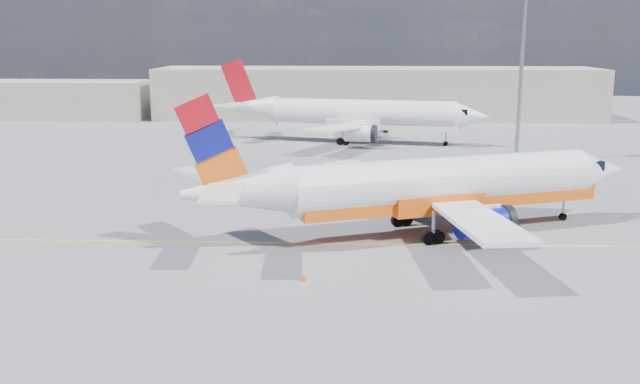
{
  "coord_description": "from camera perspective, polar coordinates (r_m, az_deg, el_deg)",
  "views": [
    {
      "loc": [
        0.26,
        -40.75,
        12.96
      ],
      "look_at": [
        -1.39,
        2.37,
        3.5
      ],
      "focal_mm": 40.0,
      "sensor_mm": 36.0,
      "label": 1
    }
  ],
  "objects": [
    {
      "name": "second_jet",
      "position": [
        88.51,
        2.82,
        6.16
      ],
      "size": [
        33.94,
        26.16,
        10.24
      ],
      "rotation": [
        0.0,
        0.0,
        -0.21
      ],
      "color": "white",
      "rests_on": "ground"
    },
    {
      "name": "main_jet",
      "position": [
        47.69,
        8.83,
        0.49
      ],
      "size": [
        32.11,
        24.28,
        9.81
      ],
      "rotation": [
        0.0,
        0.0,
        0.37
      ],
      "color": "white",
      "rests_on": "ground"
    },
    {
      "name": "terminal_annex",
      "position": [
        121.9,
        -19.76,
        6.96
      ],
      "size": [
        26.0,
        10.0,
        6.0
      ],
      "primitive_type": "cube",
      "color": "#A9A291",
      "rests_on": "ground"
    },
    {
      "name": "taxi_line",
      "position": [
        45.63,
        1.79,
        -4.14
      ],
      "size": [
        70.0,
        0.15,
        0.01
      ],
      "primitive_type": "cube",
      "color": "yellow",
      "rests_on": "ground"
    },
    {
      "name": "traffic_cone",
      "position": [
        38.51,
        -1.33,
        -6.89
      ],
      "size": [
        0.38,
        0.38,
        0.53
      ],
      "color": "white",
      "rests_on": "ground"
    },
    {
      "name": "terminal_main",
      "position": [
        116.19,
        4.57,
        7.9
      ],
      "size": [
        70.0,
        14.0,
        8.0
      ],
      "primitive_type": "cube",
      "color": "#A9A291",
      "rests_on": "ground"
    },
    {
      "name": "ground",
      "position": [
        42.76,
        1.75,
        -5.28
      ],
      "size": [
        240.0,
        240.0,
        0.0
      ],
      "primitive_type": "plane",
      "color": "slate",
      "rests_on": "ground"
    },
    {
      "name": "floodlight_mast",
      "position": [
        77.77,
        15.91,
        11.07
      ],
      "size": [
        1.44,
        1.44,
        19.73
      ],
      "color": "gray",
      "rests_on": "ground"
    }
  ]
}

